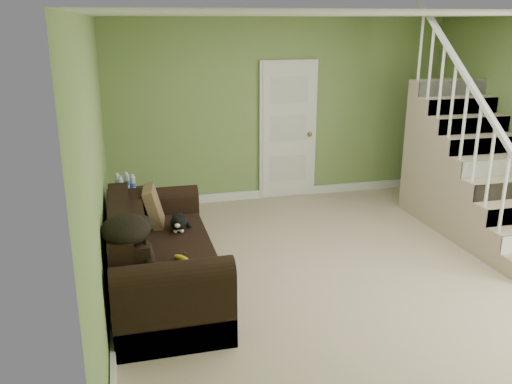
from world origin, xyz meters
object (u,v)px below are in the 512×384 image
cat (179,222)px  sofa (159,260)px  banana (181,258)px  side_table (129,214)px

cat → sofa: bearing=-113.7°
cat → banana: size_ratio=2.52×
sofa → side_table: 1.52m
sofa → cat: sofa is taller
side_table → banana: side_table is taller
sofa → cat: bearing=55.8°
cat → banana: cat is taller
sofa → banana: bearing=-64.4°
side_table → cat: 1.26m
side_table → sofa: bearing=-81.2°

